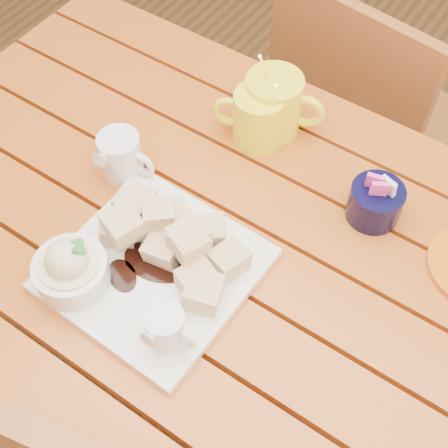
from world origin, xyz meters
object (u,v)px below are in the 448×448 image
Objects in this scene: table at (211,270)px; dessert_plate at (139,263)px; coffee_mug_left at (257,116)px; coffee_mug_right at (275,104)px; chair_far at (358,117)px.

dessert_plate is at bearing -110.84° from table.
coffee_mug_left is 0.90× the size of coffee_mug_right.
dessert_plate is 0.83m from chair_far.
coffee_mug_left is (-0.01, 0.34, 0.02)m from dessert_plate.
dessert_plate is 0.34m from coffee_mug_left.
dessert_plate is (-0.04, -0.12, 0.14)m from table.
coffee_mug_right is at bearing 52.81° from coffee_mug_left.
coffee_mug_right reaches higher than coffee_mug_left.
chair_far is (0.04, 0.43, -0.33)m from coffee_mug_left.
coffee_mug_left is 0.04m from coffee_mug_right.
chair_far is (-0.01, 0.65, -0.17)m from table.
table is 7.97× the size of coffee_mug_left.
dessert_plate reaches higher than table.
chair_far is at bearing 91.27° from table.
dessert_plate is 0.34× the size of chair_far.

